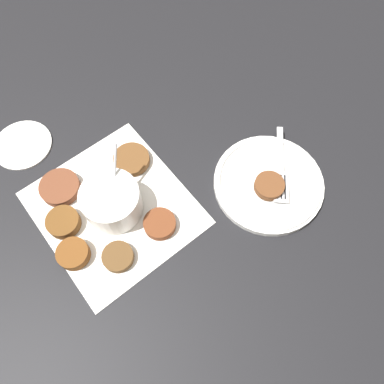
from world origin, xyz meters
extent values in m
plane|color=black|center=(0.00, 0.00, 0.00)|extent=(4.00, 4.00, 0.00)
cube|color=white|center=(-0.02, -0.03, 0.00)|extent=(0.34, 0.32, 0.00)
cylinder|color=white|center=(-0.02, -0.03, 0.04)|extent=(0.11, 0.11, 0.06)
cylinder|color=#B23D23|center=(-0.02, -0.03, 0.02)|extent=(0.09, 0.09, 0.03)
cone|color=white|center=(0.03, -0.03, 0.06)|extent=(0.02, 0.02, 0.02)
cylinder|color=silver|center=(0.01, -0.05, 0.07)|extent=(0.07, 0.05, 0.10)
cylinder|color=brown|center=(-0.07, 0.07, 0.01)|extent=(0.06, 0.06, 0.02)
cylinder|color=brown|center=(0.06, -0.10, 0.01)|extent=(0.07, 0.07, 0.01)
cylinder|color=brown|center=(0.07, 0.05, 0.01)|extent=(0.08, 0.08, 0.02)
cylinder|color=brown|center=(-0.01, 0.06, 0.01)|extent=(0.06, 0.06, 0.02)
cylinder|color=brown|center=(-0.09, -0.09, 0.01)|extent=(0.06, 0.06, 0.02)
cylinder|color=brown|center=(-0.11, 0.00, 0.01)|extent=(0.06, 0.06, 0.02)
cylinder|color=white|center=(-0.11, -0.32, 0.01)|extent=(0.21, 0.21, 0.01)
torus|color=white|center=(-0.11, -0.32, 0.02)|extent=(0.21, 0.21, 0.01)
cylinder|color=brown|center=(-0.12, -0.31, 0.03)|extent=(0.06, 0.06, 0.02)
cube|color=silver|center=(-0.06, -0.37, 0.02)|extent=(0.10, 0.07, 0.00)
cube|color=silver|center=(-0.13, -0.33, 0.02)|extent=(0.07, 0.06, 0.00)
cube|color=black|center=(-0.13, -0.32, 0.02)|extent=(0.05, 0.03, 0.00)
cube|color=black|center=(-0.13, -0.33, 0.02)|extent=(0.05, 0.03, 0.00)
cube|color=black|center=(-0.13, -0.34, 0.02)|extent=(0.05, 0.03, 0.00)
cylinder|color=white|center=(0.20, 0.09, 0.00)|extent=(0.12, 0.12, 0.01)
camera|label=1|loc=(-0.33, -0.04, 0.66)|focal=35.00mm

